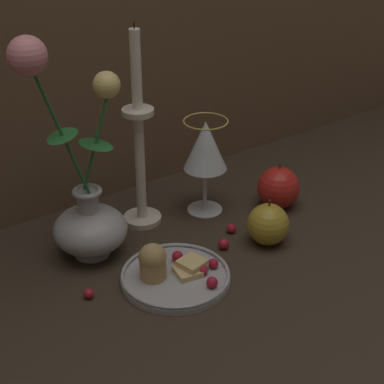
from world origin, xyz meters
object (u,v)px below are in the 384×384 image
(wine_glass, at_px, (205,148))
(plate_with_pastries, at_px, (172,272))
(candlestick, at_px, (141,150))
(apple_near_glass, at_px, (268,224))
(vase, at_px, (85,203))
(apple_beside_vase, at_px, (278,188))

(wine_glass, bearing_deg, plate_with_pastries, -139.88)
(candlestick, bearing_deg, apple_near_glass, -54.42)
(vase, xyz_separation_m, apple_near_glass, (0.27, -0.15, -0.07))
(vase, distance_m, apple_beside_vase, 0.38)
(vase, height_order, apple_beside_vase, vase)
(candlestick, xyz_separation_m, apple_beside_vase, (0.24, -0.11, -0.10))
(candlestick, bearing_deg, wine_glass, -17.12)
(plate_with_pastries, height_order, apple_beside_vase, apple_beside_vase)
(vase, height_order, apple_near_glass, vase)
(wine_glass, xyz_separation_m, apple_beside_vase, (0.12, -0.07, -0.09))
(apple_near_glass, bearing_deg, candlestick, 125.58)
(wine_glass, distance_m, apple_beside_vase, 0.17)
(vase, relative_size, apple_near_glass, 4.55)
(vase, height_order, wine_glass, vase)
(vase, xyz_separation_m, plate_with_pastries, (0.07, -0.14, -0.09))
(plate_with_pastries, relative_size, apple_beside_vase, 1.89)
(vase, relative_size, plate_with_pastries, 2.20)
(apple_near_glass, bearing_deg, plate_with_pastries, 178.57)
(wine_glass, distance_m, apple_near_glass, 0.18)
(candlestick, distance_m, apple_near_glass, 0.26)
(vase, distance_m, plate_with_pastries, 0.18)
(vase, bearing_deg, candlestick, 17.20)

